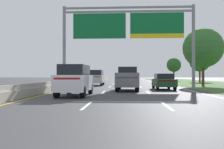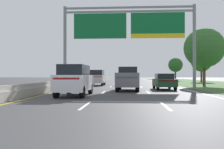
{
  "view_description": "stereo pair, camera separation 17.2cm",
  "coord_description": "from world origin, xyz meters",
  "px_view_note": "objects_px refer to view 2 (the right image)",
  "views": [
    {
      "loc": [
        -0.09,
        -0.63,
        1.42
      ],
      "look_at": [
        -1.08,
        18.4,
        1.47
      ],
      "focal_mm": 38.55,
      "sensor_mm": 36.0,
      "label": 1
    },
    {
      "loc": [
        0.09,
        -0.62,
        1.42
      ],
      "look_at": [
        -1.08,
        18.4,
        1.47
      ],
      "focal_mm": 38.55,
      "sensor_mm": 36.0,
      "label": 2
    }
  ],
  "objects_px": {
    "car_silver_left_lane_suv": "(97,77)",
    "roadside_tree_distant": "(175,65)",
    "overhead_sign_gantry": "(129,29)",
    "car_darkgreen_right_lane_sedan": "(164,81)",
    "pickup_truck_grey": "(128,79)",
    "car_red_centre_lane_sedan": "(127,79)",
    "roadside_tree_far": "(201,62)",
    "roadside_tree_mid": "(204,48)",
    "car_white_left_lane_suv": "(75,80)"
  },
  "relations": [
    {
      "from": "pickup_truck_grey",
      "to": "car_darkgreen_right_lane_sedan",
      "type": "relative_size",
      "value": 1.24
    },
    {
      "from": "car_red_centre_lane_sedan",
      "to": "roadside_tree_distant",
      "type": "distance_m",
      "value": 29.45
    },
    {
      "from": "roadside_tree_mid",
      "to": "roadside_tree_distant",
      "type": "xyz_separation_m",
      "value": [
        2.08,
        28.55,
        -0.98
      ]
    },
    {
      "from": "car_red_centre_lane_sedan",
      "to": "car_white_left_lane_suv",
      "type": "bearing_deg",
      "value": 166.59
    },
    {
      "from": "car_red_centre_lane_sedan",
      "to": "roadside_tree_mid",
      "type": "height_order",
      "value": "roadside_tree_mid"
    },
    {
      "from": "car_darkgreen_right_lane_sedan",
      "to": "car_red_centre_lane_sedan",
      "type": "height_order",
      "value": "same"
    },
    {
      "from": "roadside_tree_far",
      "to": "car_silver_left_lane_suv",
      "type": "bearing_deg",
      "value": -139.1
    },
    {
      "from": "car_silver_left_lane_suv",
      "to": "roadside_tree_distant",
      "type": "distance_m",
      "value": 31.74
    },
    {
      "from": "car_darkgreen_right_lane_sedan",
      "to": "roadside_tree_distant",
      "type": "relative_size",
      "value": 0.77
    },
    {
      "from": "car_red_centre_lane_sedan",
      "to": "pickup_truck_grey",
      "type": "bearing_deg",
      "value": 178.93
    },
    {
      "from": "roadside_tree_far",
      "to": "pickup_truck_grey",
      "type": "bearing_deg",
      "value": -118.83
    },
    {
      "from": "overhead_sign_gantry",
      "to": "roadside_tree_mid",
      "type": "relative_size",
      "value": 2.01
    },
    {
      "from": "overhead_sign_gantry",
      "to": "car_red_centre_lane_sedan",
      "type": "relative_size",
      "value": 3.39
    },
    {
      "from": "car_white_left_lane_suv",
      "to": "roadside_tree_far",
      "type": "distance_m",
      "value": 37.87
    },
    {
      "from": "roadside_tree_distant",
      "to": "roadside_tree_far",
      "type": "bearing_deg",
      "value": -74.61
    },
    {
      "from": "car_red_centre_lane_sedan",
      "to": "roadside_tree_mid",
      "type": "distance_m",
      "value": 10.86
    },
    {
      "from": "overhead_sign_gantry",
      "to": "pickup_truck_grey",
      "type": "relative_size",
      "value": 2.76
    },
    {
      "from": "car_darkgreen_right_lane_sedan",
      "to": "car_white_left_lane_suv",
      "type": "bearing_deg",
      "value": 136.35
    },
    {
      "from": "roadside_tree_mid",
      "to": "car_darkgreen_right_lane_sedan",
      "type": "bearing_deg",
      "value": -129.75
    },
    {
      "from": "overhead_sign_gantry",
      "to": "car_silver_left_lane_suv",
      "type": "relative_size",
      "value": 3.2
    },
    {
      "from": "roadside_tree_far",
      "to": "car_red_centre_lane_sedan",
      "type": "bearing_deg",
      "value": -133.19
    },
    {
      "from": "car_white_left_lane_suv",
      "to": "roadside_tree_distant",
      "type": "bearing_deg",
      "value": -19.16
    },
    {
      "from": "car_darkgreen_right_lane_sedan",
      "to": "pickup_truck_grey",
      "type": "bearing_deg",
      "value": 115.89
    },
    {
      "from": "overhead_sign_gantry",
      "to": "roadside_tree_mid",
      "type": "xyz_separation_m",
      "value": [
        9.7,
        4.15,
        -1.73
      ]
    },
    {
      "from": "roadside_tree_mid",
      "to": "roadside_tree_distant",
      "type": "bearing_deg",
      "value": 85.84
    },
    {
      "from": "car_red_centre_lane_sedan",
      "to": "roadside_tree_far",
      "type": "xyz_separation_m",
      "value": [
        14.95,
        15.92,
        3.32
      ]
    },
    {
      "from": "car_red_centre_lane_sedan",
      "to": "car_darkgreen_right_lane_sedan",
      "type": "bearing_deg",
      "value": -160.14
    },
    {
      "from": "overhead_sign_gantry",
      "to": "roadside_tree_mid",
      "type": "distance_m",
      "value": 10.69
    },
    {
      "from": "car_silver_left_lane_suv",
      "to": "overhead_sign_gantry",
      "type": "bearing_deg",
      "value": -142.17
    },
    {
      "from": "car_silver_left_lane_suv",
      "to": "car_red_centre_lane_sedan",
      "type": "distance_m",
      "value": 4.09
    },
    {
      "from": "pickup_truck_grey",
      "to": "car_white_left_lane_suv",
      "type": "distance_m",
      "value": 6.94
    },
    {
      "from": "car_darkgreen_right_lane_sedan",
      "to": "roadside_tree_distant",
      "type": "xyz_separation_m",
      "value": [
        8.32,
        36.06,
        3.11
      ]
    },
    {
      "from": "car_darkgreen_right_lane_sedan",
      "to": "roadside_tree_mid",
      "type": "relative_size",
      "value": 0.59
    },
    {
      "from": "roadside_tree_mid",
      "to": "pickup_truck_grey",
      "type": "bearing_deg",
      "value": -136.66
    },
    {
      "from": "pickup_truck_grey",
      "to": "car_silver_left_lane_suv",
      "type": "distance_m",
      "value": 11.33
    },
    {
      "from": "overhead_sign_gantry",
      "to": "car_red_centre_lane_sedan",
      "type": "xyz_separation_m",
      "value": [
        -0.19,
        5.97,
        -5.82
      ]
    },
    {
      "from": "overhead_sign_gantry",
      "to": "car_darkgreen_right_lane_sedan",
      "type": "relative_size",
      "value": 3.42
    },
    {
      "from": "car_silver_left_lane_suv",
      "to": "pickup_truck_grey",
      "type": "bearing_deg",
      "value": -158.7
    },
    {
      "from": "overhead_sign_gantry",
      "to": "car_darkgreen_right_lane_sedan",
      "type": "bearing_deg",
      "value": -44.17
    },
    {
      "from": "car_silver_left_lane_suv",
      "to": "roadside_tree_distant",
      "type": "relative_size",
      "value": 0.82
    },
    {
      "from": "overhead_sign_gantry",
      "to": "car_darkgreen_right_lane_sedan",
      "type": "distance_m",
      "value": 7.56
    },
    {
      "from": "roadside_tree_far",
      "to": "roadside_tree_distant",
      "type": "distance_m",
      "value": 11.21
    },
    {
      "from": "pickup_truck_grey",
      "to": "car_white_left_lane_suv",
      "type": "bearing_deg",
      "value": 149.75
    },
    {
      "from": "car_darkgreen_right_lane_sedan",
      "to": "roadside_tree_far",
      "type": "distance_m",
      "value": 27.86
    },
    {
      "from": "car_white_left_lane_suv",
      "to": "car_silver_left_lane_suv",
      "type": "bearing_deg",
      "value": 2.03
    },
    {
      "from": "roadside_tree_far",
      "to": "roadside_tree_distant",
      "type": "relative_size",
      "value": 1.08
    },
    {
      "from": "car_white_left_lane_suv",
      "to": "roadside_tree_distant",
      "type": "distance_m",
      "value": 46.47
    },
    {
      "from": "pickup_truck_grey",
      "to": "roadside_tree_distant",
      "type": "bearing_deg",
      "value": -15.85
    },
    {
      "from": "car_white_left_lane_suv",
      "to": "car_red_centre_lane_sedan",
      "type": "xyz_separation_m",
      "value": [
        3.58,
        16.97,
        -0.28
      ]
    },
    {
      "from": "overhead_sign_gantry",
      "to": "car_silver_left_lane_suv",
      "type": "height_order",
      "value": "overhead_sign_gantry"
    }
  ]
}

